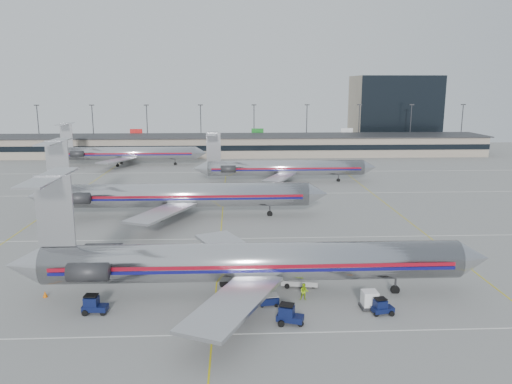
{
  "coord_description": "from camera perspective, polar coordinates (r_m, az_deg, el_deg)",
  "views": [
    {
      "loc": [
        2.02,
        -58.1,
        21.23
      ],
      "look_at": [
        5.56,
        20.59,
        4.5
      ],
      "focal_mm": 35.0,
      "sensor_mm": 36.0,
      "label": 1
    }
  ],
  "objects": [
    {
      "name": "belt_loader",
      "position": [
        54.98,
        5.1,
        -10.03
      ],
      "size": [
        4.74,
        2.0,
        2.45
      ],
      "rotation": [
        0.0,
        0.0,
        -0.15
      ],
      "color": "#A5A5A5",
      "rests_on": "ground"
    },
    {
      "name": "ground",
      "position": [
        61.89,
        -4.33,
        -8.11
      ],
      "size": [
        260.0,
        260.0,
        0.0
      ],
      "primitive_type": "plane",
      "color": "gray",
      "rests_on": "ground"
    },
    {
      "name": "jet_second_row",
      "position": [
        83.02,
        -9.33,
        -0.33
      ],
      "size": [
        49.26,
        29.01,
        12.89
      ],
      "color": "#BBBBC0",
      "rests_on": "ground"
    },
    {
      "name": "cart_inner",
      "position": [
        47.26,
        -2.74,
        -13.93
      ],
      "size": [
        1.92,
        1.31,
        1.09
      ],
      "rotation": [
        0.0,
        0.0,
        -0.0
      ],
      "color": "#0A1138",
      "rests_on": "ground"
    },
    {
      "name": "cone_right",
      "position": [
        53.02,
        12.78,
        -11.56
      ],
      "size": [
        0.49,
        0.49,
        0.63
      ],
      "primitive_type": "cone",
      "rotation": [
        0.0,
        0.0,
        -0.06
      ],
      "color": "#D96007",
      "rests_on": "ground"
    },
    {
      "name": "ramp_worker_near",
      "position": [
        54.49,
        -0.01,
        -10.08
      ],
      "size": [
        0.65,
        0.62,
        1.5
      ],
      "primitive_type": "imported",
      "rotation": [
        0.0,
        0.0,
        0.67
      ],
      "color": "#79C612",
      "rests_on": "ground"
    },
    {
      "name": "uld_container",
      "position": [
        50.73,
        12.85,
        -11.93
      ],
      "size": [
        1.81,
        1.53,
        1.82
      ],
      "rotation": [
        0.0,
        0.0,
        0.06
      ],
      "color": "#2D2D30",
      "rests_on": "ground"
    },
    {
      "name": "light_mast_row",
      "position": [
        170.58,
        -3.28,
        7.72
      ],
      "size": [
        163.6,
        0.4,
        15.28
      ],
      "color": "#38383D",
      "rests_on": "ground"
    },
    {
      "name": "cone_left",
      "position": [
        56.56,
        -22.96,
        -10.69
      ],
      "size": [
        0.53,
        0.53,
        0.67
      ],
      "primitive_type": "cone",
      "rotation": [
        0.0,
        0.0,
        -0.09
      ],
      "color": "#D96007",
      "rests_on": "ground"
    },
    {
      "name": "ramp_worker_far",
      "position": [
        51.59,
        5.53,
        -11.28
      ],
      "size": [
        0.96,
        0.79,
        1.78
      ],
      "primitive_type": "imported",
      "rotation": [
        0.0,
        0.0,
        -0.15
      ],
      "color": "#93C512",
      "rests_on": "ground"
    },
    {
      "name": "terminal",
      "position": [
        157.13,
        -3.31,
        5.37
      ],
      "size": [
        162.0,
        17.0,
        6.25
      ],
      "color": "gray",
      "rests_on": "ground"
    },
    {
      "name": "apron_markings",
      "position": [
        71.36,
        -4.1,
        -5.34
      ],
      "size": [
        160.0,
        0.15,
        0.02
      ],
      "primitive_type": "cube",
      "color": "silver",
      "rests_on": "ground"
    },
    {
      "name": "tug_left",
      "position": [
        51.0,
        -18.08,
        -12.17
      ],
      "size": [
        2.41,
        1.36,
        1.89
      ],
      "rotation": [
        0.0,
        0.0,
        -0.09
      ],
      "color": "#0A1138",
      "rests_on": "ground"
    },
    {
      "name": "jet_third_row",
      "position": [
        112.4,
        2.98,
        2.79
      ],
      "size": [
        41.41,
        25.47,
        11.32
      ],
      "color": "#BBBBC0",
      "rests_on": "ground"
    },
    {
      "name": "tug_center",
      "position": [
        46.72,
        3.75,
        -13.85
      ],
      "size": [
        2.65,
        1.92,
        1.95
      ],
      "rotation": [
        0.0,
        0.0,
        -0.34
      ],
      "color": "#0A1138",
      "rests_on": "ground"
    },
    {
      "name": "tug_right",
      "position": [
        49.91,
        14.18,
        -12.63
      ],
      "size": [
        2.19,
        1.43,
        1.64
      ],
      "rotation": [
        0.0,
        0.0,
        0.23
      ],
      "color": "#0A1138",
      "rests_on": "ground"
    },
    {
      "name": "distant_building",
      "position": [
        195.72,
        15.47,
        9.01
      ],
      "size": [
        30.0,
        20.0,
        25.0
      ],
      "primitive_type": "cube",
      "color": "tan",
      "rests_on": "ground"
    },
    {
      "name": "cart_outer",
      "position": [
        50.45,
        1.46,
        -12.2
      ],
      "size": [
        2.02,
        1.53,
        1.05
      ],
      "rotation": [
        0.0,
        0.0,
        0.15
      ],
      "color": "#0A1138",
      "rests_on": "ground"
    },
    {
      "name": "jet_foreground",
      "position": [
        51.26,
        -1.41,
        -7.94
      ],
      "size": [
        49.44,
        29.11,
        12.94
      ],
      "color": "#BBBBC0",
      "rests_on": "ground"
    },
    {
      "name": "jet_back_row",
      "position": [
        140.9,
        -14.63,
        4.32
      ],
      "size": [
        42.47,
        26.13,
        11.61
      ],
      "color": "#BBBBC0",
      "rests_on": "ground"
    }
  ]
}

